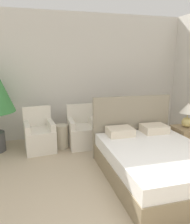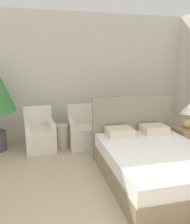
% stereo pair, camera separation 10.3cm
% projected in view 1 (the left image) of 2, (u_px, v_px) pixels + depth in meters
% --- Properties ---
extents(wall_back, '(10.00, 0.06, 2.90)m').
position_uv_depth(wall_back, '(81.00, 77.00, 5.24)').
color(wall_back, silver).
rests_on(wall_back, ground_plane).
extents(bed, '(1.54, 1.98, 1.17)m').
position_uv_depth(bed, '(155.00, 160.00, 3.44)').
color(bed, '#8C7A5B').
rests_on(bed, ground_plane).
extents(armchair_near_window_left, '(0.65, 0.70, 0.88)m').
position_uv_depth(armchair_near_window_left, '(40.00, 137.00, 4.50)').
color(armchair_near_window_left, silver).
rests_on(armchair_near_window_left, ground_plane).
extents(armchair_near_window_right, '(0.59, 0.65, 0.88)m').
position_uv_depth(armchair_near_window_right, '(82.00, 133.00, 4.73)').
color(armchair_near_window_right, silver).
rests_on(armchair_near_window_right, ground_plane).
extents(nightstand, '(0.50, 0.46, 0.56)m').
position_uv_depth(nightstand, '(186.00, 141.00, 4.29)').
color(nightstand, '#937A56').
rests_on(nightstand, ground_plane).
extents(table_lamp, '(0.30, 0.30, 0.48)m').
position_uv_depth(table_lamp, '(188.00, 112.00, 4.16)').
color(table_lamp, tan).
rests_on(table_lamp, nightstand).
extents(side_table, '(0.28, 0.28, 0.50)m').
position_uv_depth(side_table, '(62.00, 136.00, 4.62)').
color(side_table, '#B7AD93').
rests_on(side_table, ground_plane).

